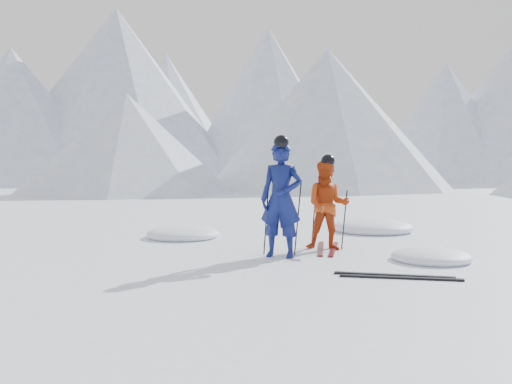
# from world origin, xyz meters

# --- Properties ---
(ground) EXTENTS (160.00, 160.00, 0.00)m
(ground) POSITION_xyz_m (0.00, 0.00, 0.00)
(ground) COLOR white
(ground) RESTS_ON ground
(mountain_range) EXTENTS (106.15, 62.94, 15.53)m
(mountain_range) POSITION_xyz_m (5.71, 35.31, 6.72)
(mountain_range) COLOR #B2BCD1
(mountain_range) RESTS_ON ground
(skier_blue) EXTENTS (0.76, 0.53, 2.01)m
(skier_blue) POSITION_xyz_m (-1.27, 0.01, 1.00)
(skier_blue) COLOR #0D1753
(skier_blue) RESTS_ON ground
(skier_red) EXTENTS (0.88, 0.72, 1.69)m
(skier_red) POSITION_xyz_m (-0.60, 1.02, 0.84)
(skier_red) COLOR #B83A0E
(skier_red) RESTS_ON ground
(pole_blue_left) EXTENTS (0.13, 0.09, 1.34)m
(pole_blue_left) POSITION_xyz_m (-1.57, 0.16, 0.67)
(pole_blue_left) COLOR black
(pole_blue_left) RESTS_ON ground
(pole_blue_right) EXTENTS (0.13, 0.08, 1.34)m
(pole_blue_right) POSITION_xyz_m (-1.02, 0.26, 0.67)
(pole_blue_right) COLOR black
(pole_blue_right) RESTS_ON ground
(pole_red_left) EXTENTS (0.11, 0.09, 1.12)m
(pole_red_left) POSITION_xyz_m (-0.90, 1.27, 0.56)
(pole_red_left) COLOR black
(pole_red_left) RESTS_ON ground
(pole_red_right) EXTENTS (0.11, 0.08, 1.12)m
(pole_red_right) POSITION_xyz_m (-0.30, 1.17, 0.56)
(pole_red_right) COLOR black
(pole_red_right) RESTS_ON ground
(ski_worn_left) EXTENTS (0.32, 1.70, 0.03)m
(ski_worn_left) POSITION_xyz_m (-0.72, 1.02, 0.01)
(ski_worn_left) COLOR black
(ski_worn_left) RESTS_ON ground
(ski_worn_right) EXTENTS (0.20, 1.70, 0.03)m
(ski_worn_right) POSITION_xyz_m (-0.48, 1.02, 0.01)
(ski_worn_right) COLOR black
(ski_worn_right) RESTS_ON ground
(ski_loose_a) EXTENTS (1.70, 0.16, 0.03)m
(ski_loose_a) POSITION_xyz_m (0.65, -1.15, 0.01)
(ski_loose_a) COLOR black
(ski_loose_a) RESTS_ON ground
(ski_loose_b) EXTENTS (1.70, 0.22, 0.03)m
(ski_loose_b) POSITION_xyz_m (0.75, -1.30, 0.01)
(ski_loose_b) COLOR black
(ski_loose_b) RESTS_ON ground
(snow_lumps) EXTENTS (8.14, 7.35, 0.42)m
(snow_lumps) POSITION_xyz_m (-0.54, 2.28, 0.00)
(snow_lumps) COLOR white
(snow_lumps) RESTS_ON ground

